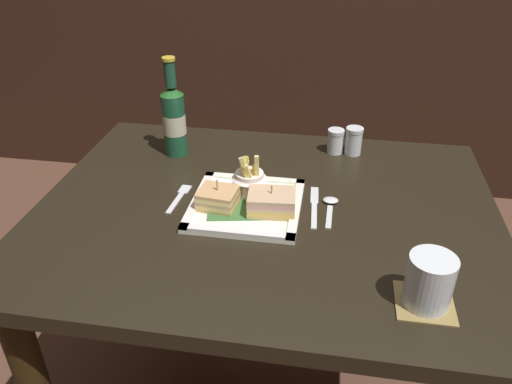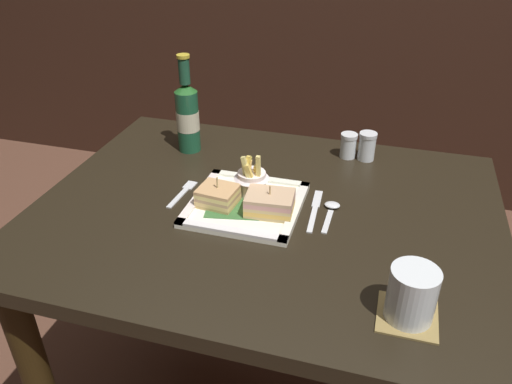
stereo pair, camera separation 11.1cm
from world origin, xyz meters
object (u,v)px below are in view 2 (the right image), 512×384
fork (183,192)px  pepper_shaker (367,148)px  sandwich_half_right (270,203)px  knife (315,209)px  fries_cup (251,178)px  sandwich_half_left (218,196)px  beer_bottle (187,115)px  salt_shaker (348,147)px  square_plate (246,205)px  dining_table (265,249)px  spoon (331,209)px  water_glass (411,297)px

fork → pepper_shaker: (0.40, 0.30, 0.03)m
sandwich_half_right → knife: (0.09, 0.05, -0.03)m
fries_cup → pepper_shaker: (0.24, 0.27, -0.02)m
sandwich_half_left → beer_bottle: bearing=124.3°
fork → knife: 0.31m
salt_shaker → square_plate: bearing=-120.9°
dining_table → fork: (-0.20, 0.01, 0.12)m
pepper_shaker → fries_cup: bearing=-131.4°
square_plate → salt_shaker: size_ratio=3.67×
beer_bottle → fork: 0.25m
pepper_shaker → sandwich_half_right: bearing=-117.9°
spoon → pepper_shaker: bearing=79.9°
beer_bottle → salt_shaker: size_ratio=3.96×
fries_cup → fork: bearing=-170.5°
pepper_shaker → water_glass: bearing=-77.7°
fork → beer_bottle: bearing=108.6°
spoon → fork: bearing=-176.8°
spoon → salt_shaker: (0.00, 0.28, 0.02)m
sandwich_half_left → beer_bottle: size_ratio=0.34×
sandwich_half_left → knife: sandwich_half_left is taller
water_glass → fork: bearing=152.7°
spoon → salt_shaker: bearing=89.8°
beer_bottle → water_glass: 0.77m
square_plate → sandwich_half_right: size_ratio=2.25×
square_plate → beer_bottle: bearing=134.7°
dining_table → spoon: spoon is taller
fries_cup → knife: fries_cup is taller
knife → pepper_shaker: 0.29m
fork → spoon: (0.35, 0.02, 0.00)m
salt_shaker → dining_table: bearing=-115.6°
fork → spoon: 0.35m
sandwich_half_left → fries_cup: bearing=47.4°
sandwich_half_right → salt_shaker: (0.13, 0.33, -0.00)m
sandwich_half_left → pepper_shaker: size_ratio=1.19×
spoon → fries_cup: bearing=177.8°
sandwich_half_right → sandwich_half_left: bearing=-180.0°
fries_cup → beer_bottle: 0.31m
fries_cup → salt_shaker: bearing=55.0°
knife → pepper_shaker: (0.09, 0.28, 0.03)m
beer_bottle → knife: beer_bottle is taller
dining_table → beer_bottle: bearing=140.8°
sandwich_half_left → salt_shaker: 0.42m
sandwich_half_right → fork: (-0.22, 0.04, -0.03)m
beer_bottle → pepper_shaker: 0.48m
sandwich_half_right → spoon: (0.13, 0.06, -0.03)m
water_glass → salt_shaker: (-0.17, 0.57, -0.02)m
sandwich_half_right → pepper_shaker: 0.38m
water_glass → salt_shaker: bearing=106.9°
beer_bottle → dining_table: bearing=-39.2°
square_plate → water_glass: (0.36, -0.25, 0.04)m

